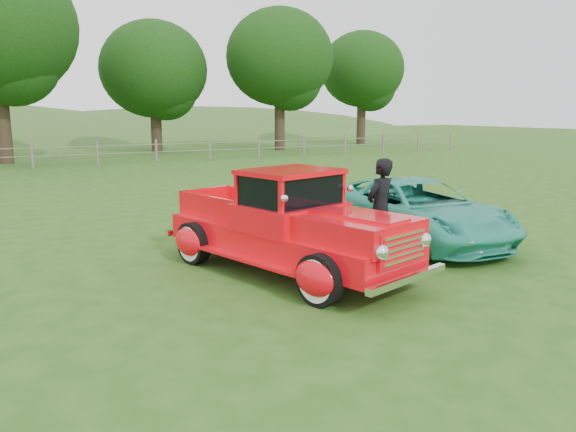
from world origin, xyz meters
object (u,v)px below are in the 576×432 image
teal_sedan (416,211)px  tree_near_east (154,70)px  man (380,208)px  tree_mid_east (279,57)px  red_pickup (288,227)px  tree_far_east (362,70)px

teal_sedan → tree_near_east: bearing=88.8°
man → teal_sedan: bearing=-174.7°
tree_mid_east → red_pickup: (-13.67, -26.26, -5.38)m
tree_near_east → red_pickup: tree_near_east is taller
man → tree_far_east: bearing=-142.3°
tree_mid_east → tree_far_east: 9.49m
tree_mid_east → tree_far_east: bearing=18.4°
tree_mid_east → tree_far_east: size_ratio=1.07×
tree_mid_east → man: size_ratio=5.07×
man → tree_mid_east: bearing=-131.0°
tree_far_east → teal_sedan: 34.78m
red_pickup → man: (2.07, 0.16, 0.13)m
tree_near_east → teal_sedan: (-2.21, -27.53, -4.59)m
tree_near_east → tree_mid_east: size_ratio=0.88×
tree_mid_east → teal_sedan: (-10.21, -25.53, -5.51)m
tree_far_east → man: (-20.59, -29.10, -4.93)m
tree_near_east → man: size_ratio=4.47×
tree_near_east → tree_mid_east: (8.00, -2.00, 0.93)m
tree_mid_east → red_pickup: tree_mid_east is taller
tree_mid_east → man: (-11.59, -26.10, -5.24)m
tree_mid_east → teal_sedan: tree_mid_east is taller
tree_far_east → red_pickup: tree_far_east is taller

